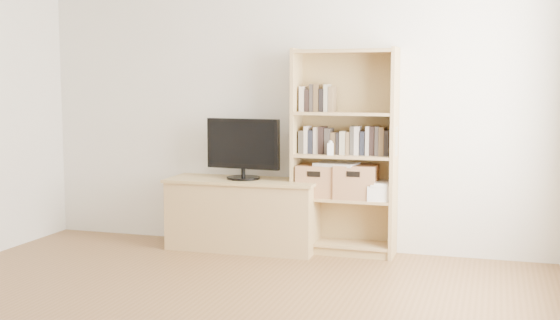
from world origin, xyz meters
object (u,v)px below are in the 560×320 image
at_px(television, 243,149).
at_px(laptop, 337,164).
at_px(tv_stand, 243,215).
at_px(basket_left, 317,181).
at_px(baby_monitor, 330,149).
at_px(basket_right, 356,182).
at_px(bookshelf, 344,152).

xyz_separation_m(television, laptop, (0.80, 0.08, -0.11)).
bearing_deg(tv_stand, basket_left, 6.50).
bearing_deg(baby_monitor, basket_right, 10.70).
height_order(television, basket_right, television).
xyz_separation_m(tv_stand, bookshelf, (0.86, 0.09, 0.56)).
distance_m(tv_stand, bookshelf, 1.03).
height_order(bookshelf, basket_left, bookshelf).
bearing_deg(baby_monitor, tv_stand, 166.38).
relative_size(basket_right, laptop, 1.00).
relative_size(basket_left, laptop, 0.95).
height_order(baby_monitor, laptop, baby_monitor).
distance_m(tv_stand, baby_monitor, 0.97).
distance_m(basket_right, laptop, 0.22).
height_order(bookshelf, laptop, bookshelf).
xyz_separation_m(tv_stand, basket_left, (0.63, 0.08, 0.32)).
distance_m(baby_monitor, laptop, 0.16).
xyz_separation_m(basket_left, basket_right, (0.33, -0.00, 0.01)).
distance_m(baby_monitor, basket_left, 0.32).
bearing_deg(basket_left, bookshelf, -0.88).
distance_m(tv_stand, basket_left, 0.71).
relative_size(tv_stand, baby_monitor, 12.75).
bearing_deg(tv_stand, basket_right, 3.71).
bearing_deg(television, laptop, 11.31).
height_order(baby_monitor, basket_right, baby_monitor).
relative_size(bookshelf, laptop, 5.06).
height_order(basket_right, laptop, laptop).
bearing_deg(basket_right, bookshelf, 176.28).
distance_m(television, basket_right, 1.00).
xyz_separation_m(television, baby_monitor, (0.76, -0.01, 0.02)).
distance_m(bookshelf, basket_left, 0.34).
bearing_deg(baby_monitor, basket_left, 132.20).
xyz_separation_m(baby_monitor, basket_left, (-0.13, 0.09, -0.28)).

